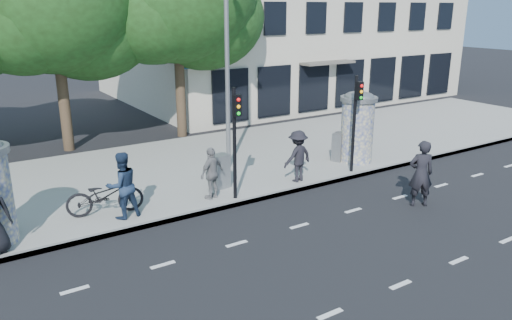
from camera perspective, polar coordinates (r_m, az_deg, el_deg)
ground at (r=12.90m, az=8.80°, el=-9.65°), size 120.00×120.00×0.00m
sidewalk at (r=18.70m, az=-6.46°, el=-0.71°), size 40.00×8.00×0.15m
curb at (r=15.45m, az=0.11°, el=-4.50°), size 40.00×0.10×0.16m
lane_dash_near at (r=11.56m, az=16.19°, el=-13.53°), size 32.00×0.12×0.01m
lane_dash_far at (r=13.86m, az=4.97°, el=-7.51°), size 32.00×0.12×0.01m
ad_column_right at (r=19.00m, az=11.51°, el=3.92°), size 1.36×1.36×2.65m
traffic_pole_near at (r=14.69m, az=-2.37°, el=3.18°), size 0.22×0.31×3.40m
traffic_pole_far at (r=17.54m, az=11.33°, el=5.16°), size 0.22×0.31×3.40m
street_lamp at (r=17.44m, az=-3.26°, el=13.90°), size 0.25×0.93×8.00m
building at (r=34.70m, az=2.16°, el=17.50°), size 20.30×15.85×12.00m
ped_c at (r=14.13m, az=-15.04°, el=-2.82°), size 1.00×0.82×1.88m
ped_d at (r=16.61m, az=4.79°, el=0.45°), size 1.20×0.79×1.74m
ped_e at (r=15.11m, az=-5.06°, el=-1.51°), size 1.08×0.84×1.62m
man_road at (r=15.62m, az=18.33°, el=-1.48°), size 0.88×0.78×2.03m
bicycle at (r=14.64m, az=-16.89°, el=-3.89°), size 1.15×2.22×1.11m
cabinet_left at (r=16.05m, az=-4.07°, el=-1.30°), size 0.59×0.47×1.12m
cabinet_right at (r=19.13m, az=9.45°, el=1.51°), size 0.63×0.55×1.08m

